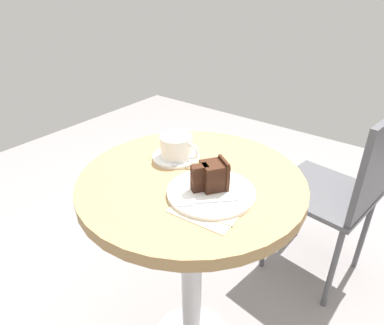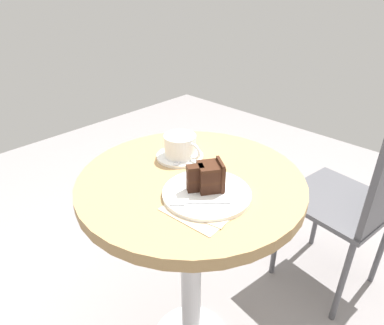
{
  "view_description": "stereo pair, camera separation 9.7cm",
  "coord_description": "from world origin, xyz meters",
  "px_view_note": "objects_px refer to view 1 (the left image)",
  "views": [
    {
      "loc": [
        0.51,
        -0.66,
        1.26
      ],
      "look_at": [
        -0.01,
        0.01,
        0.79
      ],
      "focal_mm": 32.0,
      "sensor_mm": 36.0,
      "label": 1
    },
    {
      "loc": [
        0.58,
        -0.6,
        1.26
      ],
      "look_at": [
        -0.01,
        0.01,
        0.79
      ],
      "focal_mm": 32.0,
      "sensor_mm": 36.0,
      "label": 2
    }
  ],
  "objects_px": {
    "cafe_chair": "(346,186)",
    "cake_plate": "(211,192)",
    "fork": "(200,202)",
    "napkin": "(213,204)",
    "cake_slice": "(212,176)",
    "saucer": "(176,157)",
    "teaspoon": "(180,162)",
    "coffee_cup": "(177,146)"
  },
  "relations": [
    {
      "from": "cafe_chair",
      "to": "cake_plate",
      "type": "bearing_deg",
      "value": -8.61
    },
    {
      "from": "fork",
      "to": "napkin",
      "type": "distance_m",
      "value": 0.04
    },
    {
      "from": "cake_slice",
      "to": "saucer",
      "type": "bearing_deg",
      "value": 156.26
    },
    {
      "from": "saucer",
      "to": "napkin",
      "type": "height_order",
      "value": "saucer"
    },
    {
      "from": "cake_plate",
      "to": "cake_slice",
      "type": "relative_size",
      "value": 2.26
    },
    {
      "from": "teaspoon",
      "to": "cake_plate",
      "type": "distance_m",
      "value": 0.18
    },
    {
      "from": "cafe_chair",
      "to": "coffee_cup",
      "type": "bearing_deg",
      "value": -26.3
    },
    {
      "from": "napkin",
      "to": "cafe_chair",
      "type": "relative_size",
      "value": 0.23
    },
    {
      "from": "cake_slice",
      "to": "napkin",
      "type": "height_order",
      "value": "cake_slice"
    },
    {
      "from": "saucer",
      "to": "cake_slice",
      "type": "distance_m",
      "value": 0.22
    },
    {
      "from": "coffee_cup",
      "to": "teaspoon",
      "type": "bearing_deg",
      "value": -36.38
    },
    {
      "from": "teaspoon",
      "to": "cake_plate",
      "type": "bearing_deg",
      "value": 73.3
    },
    {
      "from": "cake_plate",
      "to": "coffee_cup",
      "type": "bearing_deg",
      "value": 153.61
    },
    {
      "from": "teaspoon",
      "to": "cafe_chair",
      "type": "distance_m",
      "value": 0.76
    },
    {
      "from": "napkin",
      "to": "cake_slice",
      "type": "bearing_deg",
      "value": 126.82
    },
    {
      "from": "cake_plate",
      "to": "cafe_chair",
      "type": "xyz_separation_m",
      "value": [
        0.2,
        0.69,
        -0.26
      ]
    },
    {
      "from": "coffee_cup",
      "to": "teaspoon",
      "type": "height_order",
      "value": "coffee_cup"
    },
    {
      "from": "fork",
      "to": "coffee_cup",
      "type": "bearing_deg",
      "value": -81.81
    },
    {
      "from": "saucer",
      "to": "cafe_chair",
      "type": "relative_size",
      "value": 0.18
    },
    {
      "from": "teaspoon",
      "to": "fork",
      "type": "distance_m",
      "value": 0.22
    },
    {
      "from": "cake_plate",
      "to": "cake_slice",
      "type": "xyz_separation_m",
      "value": [
        -0.01,
        0.01,
        0.04
      ]
    },
    {
      "from": "coffee_cup",
      "to": "cake_plate",
      "type": "height_order",
      "value": "coffee_cup"
    },
    {
      "from": "teaspoon",
      "to": "cake_plate",
      "type": "height_order",
      "value": "teaspoon"
    },
    {
      "from": "saucer",
      "to": "cafe_chair",
      "type": "bearing_deg",
      "value": 55.59
    },
    {
      "from": "cake_plate",
      "to": "cafe_chair",
      "type": "height_order",
      "value": "cafe_chair"
    },
    {
      "from": "cake_plate",
      "to": "cafe_chair",
      "type": "relative_size",
      "value": 0.28
    },
    {
      "from": "saucer",
      "to": "cafe_chair",
      "type": "xyz_separation_m",
      "value": [
        0.4,
        0.59,
        -0.25
      ]
    },
    {
      "from": "saucer",
      "to": "teaspoon",
      "type": "distance_m",
      "value": 0.05
    },
    {
      "from": "fork",
      "to": "napkin",
      "type": "height_order",
      "value": "fork"
    },
    {
      "from": "coffee_cup",
      "to": "cake_plate",
      "type": "bearing_deg",
      "value": -26.39
    },
    {
      "from": "napkin",
      "to": "teaspoon",
      "type": "bearing_deg",
      "value": 150.77
    },
    {
      "from": "saucer",
      "to": "cake_slice",
      "type": "height_order",
      "value": "cake_slice"
    },
    {
      "from": "cafe_chair",
      "to": "saucer",
      "type": "bearing_deg",
      "value": -26.69
    },
    {
      "from": "saucer",
      "to": "fork",
      "type": "bearing_deg",
      "value": -37.28
    },
    {
      "from": "napkin",
      "to": "fork",
      "type": "bearing_deg",
      "value": -123.42
    },
    {
      "from": "napkin",
      "to": "coffee_cup",
      "type": "bearing_deg",
      "value": 149.63
    },
    {
      "from": "fork",
      "to": "saucer",
      "type": "bearing_deg",
      "value": -81.32
    },
    {
      "from": "cafe_chair",
      "to": "teaspoon",
      "type": "bearing_deg",
      "value": -22.94
    },
    {
      "from": "saucer",
      "to": "cafe_chair",
      "type": "height_order",
      "value": "cafe_chair"
    },
    {
      "from": "teaspoon",
      "to": "cafe_chair",
      "type": "bearing_deg",
      "value": 156.7
    },
    {
      "from": "napkin",
      "to": "cafe_chair",
      "type": "height_order",
      "value": "cafe_chair"
    },
    {
      "from": "cafe_chair",
      "to": "fork",
      "type": "bearing_deg",
      "value": -6.62
    }
  ]
}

